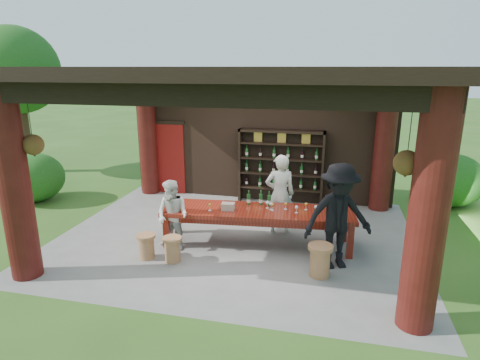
% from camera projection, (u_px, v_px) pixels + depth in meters
% --- Properties ---
extents(ground, '(90.00, 90.00, 0.00)m').
position_uv_depth(ground, '(236.00, 237.00, 8.57)').
color(ground, '#2D5119').
rests_on(ground, ground).
extents(pavilion, '(7.50, 6.00, 3.60)m').
position_uv_depth(pavilion, '(240.00, 135.00, 8.39)').
color(pavilion, slate).
rests_on(pavilion, ground).
extents(wine_shelf, '(2.22, 0.34, 1.95)m').
position_uv_depth(wine_shelf, '(281.00, 167.00, 10.47)').
color(wine_shelf, black).
rests_on(wine_shelf, ground).
extents(tasting_table, '(3.88, 1.34, 0.75)m').
position_uv_depth(tasting_table, '(258.00, 215.00, 8.04)').
color(tasting_table, '#59190C').
rests_on(tasting_table, ground).
extents(stool_near_left, '(0.36, 0.36, 0.48)m').
position_uv_depth(stool_near_left, '(172.00, 249.00, 7.42)').
color(stool_near_left, '#98603C').
rests_on(stool_near_left, ground).
extents(stool_near_right, '(0.43, 0.43, 0.57)m').
position_uv_depth(stool_near_right, '(320.00, 260.00, 6.89)').
color(stool_near_right, '#98603C').
rests_on(stool_near_right, ground).
extents(stool_far_left, '(0.36, 0.36, 0.48)m').
position_uv_depth(stool_far_left, '(146.00, 246.00, 7.54)').
color(stool_far_left, '#98603C').
rests_on(stool_far_left, ground).
extents(host, '(0.73, 0.58, 1.74)m').
position_uv_depth(host, '(280.00, 194.00, 8.56)').
color(host, beige).
rests_on(host, ground).
extents(guest_woman, '(0.80, 0.70, 1.40)m').
position_uv_depth(guest_woman, '(173.00, 215.00, 7.83)').
color(guest_woman, silver).
rests_on(guest_woman, ground).
extents(guest_man, '(1.42, 1.13, 1.92)m').
position_uv_depth(guest_man, '(338.00, 217.00, 7.04)').
color(guest_man, black).
rests_on(guest_man, ground).
extents(table_bottles, '(0.50, 0.13, 0.31)m').
position_uv_depth(table_bottles, '(259.00, 198.00, 8.23)').
color(table_bottles, '#194C1E').
rests_on(table_bottles, tasting_table).
extents(table_glasses, '(2.12, 0.54, 0.15)m').
position_uv_depth(table_glasses, '(278.00, 207.00, 7.94)').
color(table_glasses, silver).
rests_on(table_glasses, tasting_table).
extents(napkin_basket, '(0.28, 0.20, 0.14)m').
position_uv_depth(napkin_basket, '(228.00, 206.00, 7.97)').
color(napkin_basket, '#BF6672').
rests_on(napkin_basket, tasting_table).
extents(shrubs, '(15.04, 8.53, 1.36)m').
position_uv_depth(shrubs, '(366.00, 210.00, 8.57)').
color(shrubs, '#194C14').
rests_on(shrubs, ground).
extents(trees, '(21.94, 9.06, 4.80)m').
position_uv_depth(trees, '(445.00, 74.00, 8.29)').
color(trees, '#3F2819').
rests_on(trees, ground).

